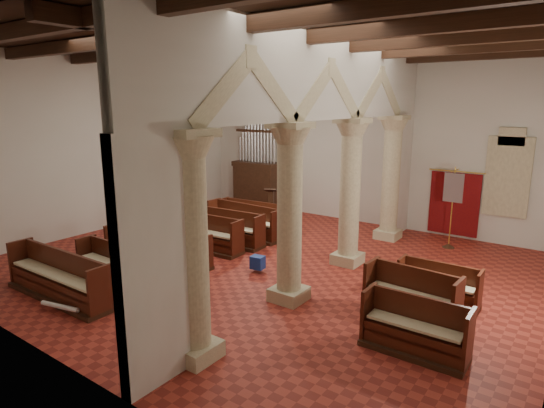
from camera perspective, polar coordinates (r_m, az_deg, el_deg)
The scene contains 28 objects.
floor at distance 12.86m, azimuth -0.89°, elevation -7.72°, with size 14.00×14.00×0.00m, color maroon.
ceiling at distance 12.14m, azimuth -0.99°, elevation 19.87°, with size 14.00×14.00×0.00m, color black.
wall_back at distance 17.30m, azimuth 11.10°, elevation 7.54°, with size 14.00×0.02×6.00m, color silver.
wall_front at distance 8.20m, azimuth -26.79°, elevation 0.90°, with size 14.00×0.02×6.00m, color silver.
wall_left at distance 17.23m, azimuth -20.12°, elevation 6.99°, with size 0.02×12.00×6.00m, color silver.
ceiling_beams at distance 12.12m, azimuth -0.99°, elevation 19.02°, with size 13.80×11.80×0.30m, color #3A1F12, non-canonical shape.
arcade at distance 11.11m, azimuth 6.60°, elevation 7.86°, with size 0.90×11.90×6.00m.
window_back at distance 15.97m, azimuth 27.46°, elevation 3.04°, with size 1.00×0.03×2.20m, color #2F6B54.
pipe_organ at distance 19.40m, azimuth -1.91°, elevation 3.45°, with size 2.10×0.85×4.40m.
lectern at distance 18.10m, azimuth -0.14°, elevation -0.06°, with size 0.59×0.63×1.18m.
dossal_curtain at distance 16.36m, azimuth 21.89°, elevation 0.06°, with size 1.80×0.07×2.17m.
processional_banner at distance 15.20m, azimuth 21.49°, elevation -2.15°, with size 0.59×0.75×2.56m.
hymnal_box_a at distance 11.21m, azimuth -17.89°, elevation -10.00°, with size 0.36×0.29×0.36m, color #162D9B.
hymnal_box_b at distance 11.95m, azimuth -14.41°, elevation -8.54°, with size 0.28×0.22×0.28m, color navy.
hymnal_box_c at distance 12.30m, azimuth -1.82°, elevation -7.33°, with size 0.35×0.28×0.35m, color navy.
tube_heater_a at distance 11.07m, azimuth -25.07°, elevation -11.56°, with size 0.10×0.10×1.03m, color white.
tube_heater_b at distance 12.13m, azimuth -19.31°, elevation -8.93°, with size 0.10×0.10×1.01m, color silver.
nave_pew_0 at distance 11.81m, azimuth -25.19°, elevation -8.98°, with size 3.37×0.78×1.11m.
nave_pew_1 at distance 12.12m, azimuth -19.03°, elevation -8.04°, with size 2.58×0.73×1.02m.
nave_pew_2 at distance 12.84m, azimuth -14.79°, elevation -6.51°, with size 3.23×0.89×1.07m.
nave_pew_3 at distance 13.48m, azimuth -12.91°, elevation -5.59°, with size 3.14×0.83×1.00m.
nave_pew_4 at distance 14.38m, azimuth -9.23°, elevation -4.14°, with size 3.12×0.92×1.09m.
nave_pew_5 at distance 14.92m, azimuth -6.62°, elevation -3.44°, with size 3.23×0.94×1.09m.
nave_pew_6 at distance 15.52m, azimuth -3.57°, elevation -2.73°, with size 2.92×0.84×1.09m.
nave_pew_7 at distance 16.37m, azimuth -2.15°, elevation -2.04°, with size 2.91×0.83×0.98m.
aisle_pew_0 at distance 8.95m, azimuth 17.43°, elevation -15.40°, with size 1.89×0.70×1.05m.
aisle_pew_1 at distance 10.11m, azimuth 16.99°, elevation -11.85°, with size 1.97×0.87×1.12m.
aisle_pew_2 at distance 11.09m, azimuth 20.07°, elevation -10.18°, with size 1.78×0.64×0.95m.
Camera 1 is at (7.19, -9.67, 4.48)m, focal length 30.00 mm.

